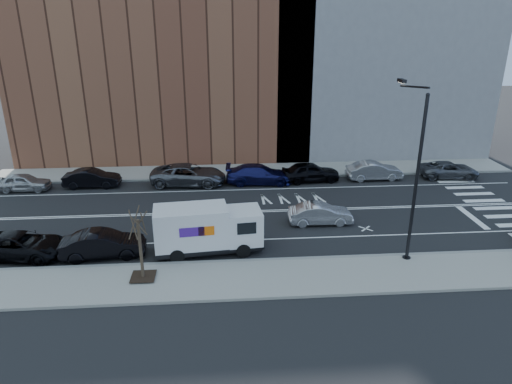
{
  "coord_description": "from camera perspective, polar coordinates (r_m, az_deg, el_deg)",
  "views": [
    {
      "loc": [
        -2.86,
        -28.69,
        12.29
      ],
      "look_at": [
        -0.67,
        0.05,
        1.4
      ],
      "focal_mm": 32.0,
      "sensor_mm": 36.0,
      "label": 1
    }
  ],
  "objects": [
    {
      "name": "sidewalk_far",
      "position": [
        39.54,
        0.01,
        2.7
      ],
      "size": [
        44.0,
        3.6,
        0.15
      ],
      "primitive_type": "cube",
      "color": "gray",
      "rests_on": "ground"
    },
    {
      "name": "driving_sedan",
      "position": [
        29.51,
        8.03,
        -2.71
      ],
      "size": [
        4.07,
        1.43,
        1.34
      ],
      "primitive_type": "imported",
      "rotation": [
        0.0,
        0.0,
        1.57
      ],
      "color": "#B7B7BC",
      "rests_on": "ground"
    },
    {
      "name": "far_parked_a",
      "position": [
        39.16,
        -27.05,
        1.1
      ],
      "size": [
        3.97,
        1.65,
        1.34
      ],
      "primitive_type": "imported",
      "rotation": [
        0.0,
        0.0,
        1.55
      ],
      "color": "#9FA0A3",
      "rests_on": "ground"
    },
    {
      "name": "street_tree",
      "position": [
        23.38,
        -14.17,
        -7.61
      ],
      "size": [
        1.2,
        1.2,
        3.75
      ],
      "color": "black",
      "rests_on": "ground"
    },
    {
      "name": "far_parked_g",
      "position": [
        41.09,
        22.99,
        2.57
      ],
      "size": [
        4.94,
        2.65,
        1.32
      ],
      "primitive_type": "imported",
      "rotation": [
        0.0,
        0.0,
        1.47
      ],
      "color": "#4B4D52",
      "rests_on": "ground"
    },
    {
      "name": "far_parked_f",
      "position": [
        38.57,
        14.55,
        2.58
      ],
      "size": [
        4.52,
        1.71,
        1.47
      ],
      "primitive_type": "imported",
      "rotation": [
        0.0,
        0.0,
        1.6
      ],
      "color": "#9C9CA0",
      "rests_on": "ground"
    },
    {
      "name": "far_parked_d",
      "position": [
        36.41,
        0.37,
        2.24
      ],
      "size": [
        5.37,
        2.43,
        1.53
      ],
      "primitive_type": "imported",
      "rotation": [
        0.0,
        0.0,
        1.52
      ],
      "color": "#16174E",
      "rests_on": "ground"
    },
    {
      "name": "near_parked_rear_b",
      "position": [
        28.3,
        -27.27,
        -5.96
      ],
      "size": [
        5.29,
        2.97,
        1.4
      ],
      "primitive_type": "imported",
      "rotation": [
        0.0,
        0.0,
        1.44
      ],
      "color": "black",
      "rests_on": "ground"
    },
    {
      "name": "far_parked_c",
      "position": [
        36.53,
        -8.44,
        2.16
      ],
      "size": [
        6.1,
        3.22,
        1.63
      ],
      "primitive_type": "imported",
      "rotation": [
        0.0,
        0.0,
        1.48
      ],
      "color": "#57585F",
      "rests_on": "ground"
    },
    {
      "name": "curb_near",
      "position": [
        25.05,
        2.78,
        -8.48
      ],
      "size": [
        44.0,
        0.25,
        0.17
      ],
      "primitive_type": "cube",
      "color": "gray",
      "rests_on": "ground"
    },
    {
      "name": "fedex_van",
      "position": [
        25.53,
        -6.13,
        -4.57
      ],
      "size": [
        6.19,
        2.65,
        2.75
      ],
      "rotation": [
        0.0,
        0.0,
        0.1
      ],
      "color": "black",
      "rests_on": "ground"
    },
    {
      "name": "near_parked_rear_a",
      "position": [
        26.57,
        -18.55,
        -6.22
      ],
      "size": [
        4.64,
        1.96,
        1.49
      ],
      "primitive_type": "imported",
      "rotation": [
        0.0,
        0.0,
        1.66
      ],
      "color": "black",
      "rests_on": "ground"
    },
    {
      "name": "streetlight",
      "position": [
        24.97,
        19.14,
        2.74
      ],
      "size": [
        0.44,
        4.02,
        9.34
      ],
      "color": "black",
      "rests_on": "ground"
    },
    {
      "name": "far_parked_b",
      "position": [
        37.88,
        -19.82,
        1.63
      ],
      "size": [
        4.3,
        1.51,
        1.42
      ],
      "primitive_type": "imported",
      "rotation": [
        0.0,
        0.0,
        1.57
      ],
      "color": "black",
      "rests_on": "ground"
    },
    {
      "name": "crosswalk",
      "position": [
        36.47,
        27.13,
        -1.38
      ],
      "size": [
        3.0,
        14.0,
        0.01
      ],
      "primitive_type": null,
      "color": "white",
      "rests_on": "ground"
    },
    {
      "name": "bldg_brick",
      "position": [
        44.61,
        -11.58,
        18.65
      ],
      "size": [
        26.0,
        10.0,
        22.0
      ],
      "primitive_type": "cube",
      "color": "brown",
      "rests_on": "ground"
    },
    {
      "name": "far_parked_e",
      "position": [
        37.13,
        6.82,
        2.51
      ],
      "size": [
        4.8,
        2.26,
        1.59
      ],
      "primitive_type": "imported",
      "rotation": [
        0.0,
        0.0,
        1.66
      ],
      "color": "black",
      "rests_on": "ground"
    },
    {
      "name": "curb_far",
      "position": [
        37.83,
        0.21,
        1.87
      ],
      "size": [
        44.0,
        0.25,
        0.17
      ],
      "primitive_type": "cube",
      "color": "gray",
      "rests_on": "ground"
    },
    {
      "name": "bldg_concrete",
      "position": [
        46.72,
        15.21,
        20.9
      ],
      "size": [
        20.0,
        10.0,
        26.0
      ],
      "primitive_type": "cube",
      "color": "slate",
      "rests_on": "ground"
    },
    {
      "name": "sidewalk_near",
      "position": [
        23.52,
        3.32,
        -10.63
      ],
      "size": [
        44.0,
        3.6,
        0.15
      ],
      "primitive_type": "cube",
      "color": "gray",
      "rests_on": "ground"
    },
    {
      "name": "ground",
      "position": [
        31.34,
        1.23,
        -2.39
      ],
      "size": [
        120.0,
        120.0,
        0.0
      ],
      "primitive_type": "plane",
      "color": "black",
      "rests_on": "ground"
    },
    {
      "name": "road_markings",
      "position": [
        31.34,
        1.23,
        -2.39
      ],
      "size": [
        40.0,
        8.6,
        0.01
      ],
      "primitive_type": null,
      "color": "white",
      "rests_on": "ground"
    }
  ]
}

